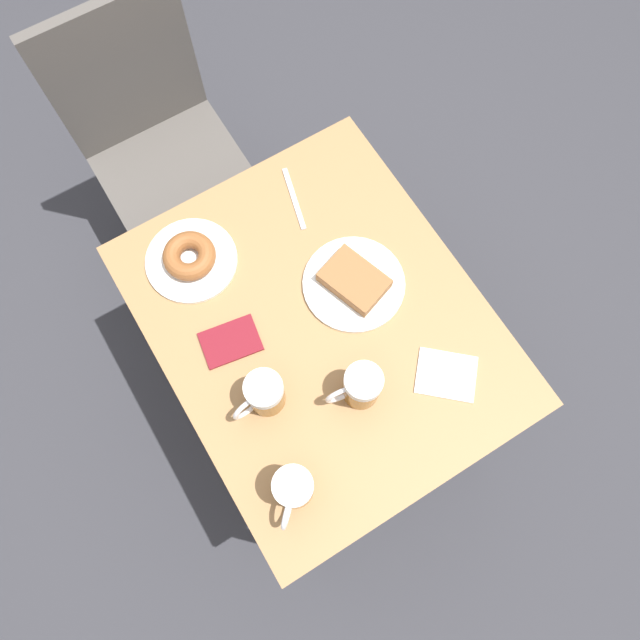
# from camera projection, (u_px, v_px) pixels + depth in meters

# --- Properties ---
(ground_plane) EXTENTS (8.00, 8.00, 0.00)m
(ground_plane) POSITION_uv_depth(u_px,v_px,m) (320.00, 390.00, 2.05)
(ground_plane) COLOR #333338
(table) EXTENTS (0.69, 0.85, 0.71)m
(table) POSITION_uv_depth(u_px,v_px,m) (320.00, 333.00, 1.45)
(table) COLOR #997044
(table) RESTS_ON ground_plane
(chair) EXTENTS (0.40, 0.40, 0.90)m
(chair) POSITION_uv_depth(u_px,v_px,m) (151.00, 128.00, 1.75)
(chair) COLOR #514C47
(chair) RESTS_ON ground_plane
(plate_with_cake) EXTENTS (0.23, 0.23, 0.04)m
(plate_with_cake) POSITION_uv_depth(u_px,v_px,m) (354.00, 282.00, 1.40)
(plate_with_cake) COLOR white
(plate_with_cake) RESTS_ON table
(plate_with_donut) EXTENTS (0.21, 0.21, 0.05)m
(plate_with_donut) POSITION_uv_depth(u_px,v_px,m) (190.00, 258.00, 1.41)
(plate_with_donut) COLOR white
(plate_with_donut) RESTS_ON table
(beer_mug_left) EXTENTS (0.12, 0.08, 0.12)m
(beer_mug_left) POSITION_uv_depth(u_px,v_px,m) (264.00, 394.00, 1.27)
(beer_mug_left) COLOR #8C5619
(beer_mug_left) RESTS_ON table
(beer_mug_center) EXTENTS (0.12, 0.08, 0.12)m
(beer_mug_center) POSITION_uv_depth(u_px,v_px,m) (361.00, 387.00, 1.28)
(beer_mug_center) COLOR #8C5619
(beer_mug_center) RESTS_ON table
(beer_mug_right) EXTENTS (0.10, 0.10, 0.12)m
(beer_mug_right) POSITION_uv_depth(u_px,v_px,m) (293.00, 489.00, 1.21)
(beer_mug_right) COLOR #8C5619
(beer_mug_right) RESTS_ON table
(napkin_folded) EXTENTS (0.16, 0.16, 0.00)m
(napkin_folded) POSITION_uv_depth(u_px,v_px,m) (446.00, 375.00, 1.34)
(napkin_folded) COLOR white
(napkin_folded) RESTS_ON table
(fork) EXTENTS (0.05, 0.17, 0.00)m
(fork) POSITION_uv_depth(u_px,v_px,m) (294.00, 198.00, 1.48)
(fork) COLOR silver
(fork) RESTS_ON table
(passport_near_edge) EXTENTS (0.14, 0.11, 0.01)m
(passport_near_edge) POSITION_uv_depth(u_px,v_px,m) (231.00, 342.00, 1.37)
(passport_near_edge) COLOR maroon
(passport_near_edge) RESTS_ON table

